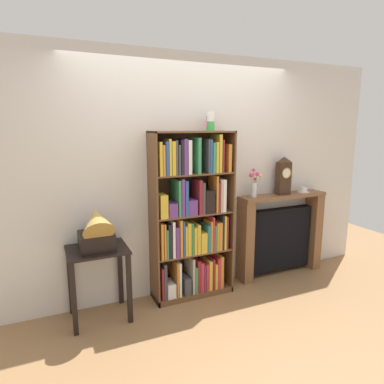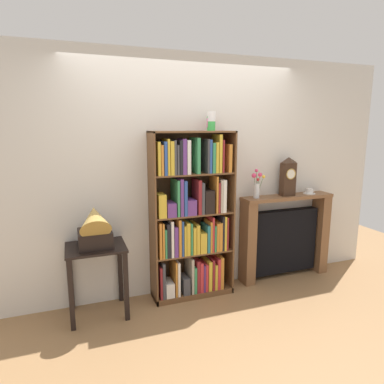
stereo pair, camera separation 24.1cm
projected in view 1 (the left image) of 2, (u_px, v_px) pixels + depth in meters
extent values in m
cube|color=#997047|center=(196.00, 298.00, 3.69)|extent=(7.82, 6.40, 0.02)
cube|color=silver|center=(194.00, 176.00, 3.75)|extent=(4.82, 0.08, 2.60)
cube|color=brown|center=(153.00, 220.00, 3.44)|extent=(0.02, 0.31, 1.80)
cube|color=brown|center=(227.00, 212.00, 3.78)|extent=(0.02, 0.31, 1.80)
cube|color=#4C311C|center=(187.00, 213.00, 3.74)|extent=(0.88, 0.01, 1.80)
cube|color=brown|center=(192.00, 132.00, 3.44)|extent=(0.88, 0.31, 0.02)
cube|color=brown|center=(192.00, 291.00, 3.77)|extent=(0.88, 0.31, 0.06)
cube|color=maroon|center=(159.00, 281.00, 3.57)|extent=(0.02, 0.26, 0.35)
cube|color=#424247|center=(163.00, 279.00, 3.56)|extent=(0.03, 0.22, 0.39)
cube|color=white|center=(169.00, 288.00, 3.60)|extent=(0.09, 0.20, 0.16)
cube|color=orange|center=(174.00, 276.00, 3.63)|extent=(0.02, 0.25, 0.38)
cube|color=white|center=(177.00, 277.00, 3.63)|extent=(0.03, 0.22, 0.38)
cube|color=#424247|center=(185.00, 284.00, 3.67)|extent=(0.07, 0.20, 0.19)
cube|color=#B2A893|center=(189.00, 273.00, 3.70)|extent=(0.03, 0.26, 0.39)
cube|color=#388E56|center=(192.00, 277.00, 3.71)|extent=(0.03, 0.24, 0.30)
cube|color=maroon|center=(195.00, 273.00, 3.73)|extent=(0.03, 0.25, 0.36)
cube|color=#C63338|center=(199.00, 275.00, 3.72)|extent=(0.04, 0.20, 0.33)
cube|color=#663884|center=(201.00, 275.00, 3.76)|extent=(0.02, 0.24, 0.30)
cube|color=#C63338|center=(204.00, 275.00, 3.76)|extent=(0.03, 0.21, 0.31)
cube|color=gold|center=(206.00, 272.00, 3.79)|extent=(0.04, 0.25, 0.34)
cube|color=maroon|center=(210.00, 272.00, 3.79)|extent=(0.02, 0.22, 0.35)
cube|color=gold|center=(211.00, 273.00, 3.82)|extent=(0.03, 0.26, 0.29)
cube|color=#C63338|center=(214.00, 270.00, 3.83)|extent=(0.03, 0.26, 0.35)
cube|color=orange|center=(218.00, 270.00, 3.82)|extent=(0.04, 0.20, 0.37)
cube|color=brown|center=(192.00, 251.00, 3.68)|extent=(0.85, 0.29, 0.02)
cube|color=orange|center=(159.00, 240.00, 3.46)|extent=(0.03, 0.22, 0.38)
cube|color=orange|center=(162.00, 239.00, 3.48)|extent=(0.02, 0.23, 0.37)
cube|color=#388E56|center=(164.00, 242.00, 3.51)|extent=(0.02, 0.25, 0.31)
cube|color=black|center=(167.00, 239.00, 3.49)|extent=(0.04, 0.21, 0.36)
cube|color=white|center=(170.00, 237.00, 3.52)|extent=(0.03, 0.24, 0.38)
cube|color=#663884|center=(174.00, 240.00, 3.55)|extent=(0.04, 0.25, 0.32)
cube|color=orange|center=(177.00, 236.00, 3.56)|extent=(0.03, 0.25, 0.39)
cube|color=#2D519E|center=(180.00, 236.00, 3.57)|extent=(0.02, 0.24, 0.38)
cube|color=gold|center=(183.00, 239.00, 3.57)|extent=(0.02, 0.22, 0.32)
cube|color=gold|center=(185.00, 237.00, 3.60)|extent=(0.04, 0.25, 0.35)
cube|color=#388E56|center=(189.00, 237.00, 3.60)|extent=(0.02, 0.22, 0.34)
cube|color=gold|center=(191.00, 238.00, 3.63)|extent=(0.03, 0.24, 0.29)
cube|color=gold|center=(195.00, 237.00, 3.63)|extent=(0.04, 0.23, 0.32)
cube|color=gold|center=(200.00, 241.00, 3.66)|extent=(0.07, 0.21, 0.22)
cube|color=teal|center=(205.00, 237.00, 3.68)|extent=(0.03, 0.21, 0.30)
cube|color=orange|center=(208.00, 235.00, 3.68)|extent=(0.02, 0.21, 0.34)
cube|color=#C63338|center=(209.00, 232.00, 3.70)|extent=(0.02, 0.24, 0.38)
cube|color=#388E56|center=(211.00, 236.00, 3.71)|extent=(0.02, 0.22, 0.29)
cube|color=orange|center=(214.00, 235.00, 3.73)|extent=(0.03, 0.23, 0.31)
cube|color=orange|center=(216.00, 234.00, 3.73)|extent=(0.04, 0.22, 0.32)
cube|color=black|center=(219.00, 231.00, 3.74)|extent=(0.02, 0.21, 0.39)
cube|color=gold|center=(221.00, 231.00, 3.75)|extent=(0.02, 0.21, 0.38)
cube|color=maroon|center=(223.00, 231.00, 3.76)|extent=(0.02, 0.21, 0.37)
cube|color=brown|center=(192.00, 213.00, 3.60)|extent=(0.85, 0.29, 0.02)
cube|color=gold|center=(162.00, 206.00, 3.38)|extent=(0.08, 0.17, 0.24)
cube|color=#663884|center=(170.00, 209.00, 3.44)|extent=(0.09, 0.20, 0.14)
cube|color=#388E56|center=(176.00, 197.00, 3.48)|extent=(0.03, 0.26, 0.37)
cube|color=#663884|center=(179.00, 197.00, 3.48)|extent=(0.03, 0.23, 0.38)
cube|color=#2D519E|center=(183.00, 197.00, 3.50)|extent=(0.03, 0.23, 0.36)
cube|color=#663884|center=(190.00, 206.00, 3.53)|extent=(0.10, 0.20, 0.16)
cube|color=maroon|center=(197.00, 196.00, 3.55)|extent=(0.03, 0.22, 0.36)
cube|color=#424247|center=(199.00, 197.00, 3.59)|extent=(0.03, 0.26, 0.33)
cube|color=black|center=(206.00, 201.00, 3.60)|extent=(0.11, 0.21, 0.25)
cube|color=orange|center=(213.00, 193.00, 3.62)|extent=(0.02, 0.21, 0.39)
cube|color=maroon|center=(215.00, 196.00, 3.64)|extent=(0.02, 0.23, 0.32)
cube|color=#B2A893|center=(218.00, 195.00, 3.64)|extent=(0.03, 0.21, 0.35)
cube|color=white|center=(220.00, 194.00, 3.67)|extent=(0.04, 0.23, 0.35)
cube|color=brown|center=(192.00, 173.00, 3.52)|extent=(0.85, 0.29, 0.02)
cube|color=gold|center=(157.00, 158.00, 3.32)|extent=(0.03, 0.25, 0.33)
cube|color=orange|center=(161.00, 160.00, 3.32)|extent=(0.02, 0.22, 0.30)
cube|color=#2D519E|center=(164.00, 158.00, 3.34)|extent=(0.03, 0.25, 0.33)
cube|color=gold|center=(166.00, 157.00, 3.36)|extent=(0.02, 0.26, 0.36)
cube|color=gold|center=(170.00, 158.00, 3.38)|extent=(0.04, 0.26, 0.33)
cube|color=#424247|center=(173.00, 157.00, 3.37)|extent=(0.02, 0.21, 0.34)
cube|color=#424247|center=(176.00, 159.00, 3.39)|extent=(0.02, 0.24, 0.30)
cube|color=black|center=(179.00, 157.00, 3.39)|extent=(0.03, 0.22, 0.34)
cube|color=#663884|center=(182.00, 156.00, 3.40)|extent=(0.04, 0.20, 0.35)
cube|color=white|center=(186.00, 157.00, 3.44)|extent=(0.04, 0.25, 0.34)
cube|color=#388E56|center=(195.00, 155.00, 3.48)|extent=(0.03, 0.25, 0.36)
cube|color=#424247|center=(204.00, 156.00, 3.51)|extent=(0.02, 0.23, 0.35)
cube|color=#2D519E|center=(207.00, 156.00, 3.52)|extent=(0.03, 0.22, 0.34)
cube|color=#388E56|center=(210.00, 157.00, 3.53)|extent=(0.03, 0.20, 0.31)
cube|color=gold|center=(212.00, 157.00, 3.57)|extent=(0.03, 0.26, 0.32)
cube|color=gold|center=(216.00, 153.00, 3.55)|extent=(0.03, 0.21, 0.39)
cube|color=maroon|center=(218.00, 155.00, 3.59)|extent=(0.02, 0.26, 0.34)
cube|color=orange|center=(225.00, 157.00, 3.62)|extent=(0.03, 0.25, 0.29)
cylinder|color=green|center=(210.00, 126.00, 3.53)|extent=(0.09, 0.09, 0.10)
cylinder|color=red|center=(210.00, 124.00, 3.53)|extent=(0.09, 0.09, 0.10)
cylinder|color=pink|center=(210.00, 123.00, 3.53)|extent=(0.09, 0.09, 0.10)
cylinder|color=green|center=(210.00, 121.00, 3.52)|extent=(0.09, 0.09, 0.10)
cylinder|color=green|center=(210.00, 119.00, 3.52)|extent=(0.09, 0.09, 0.10)
cylinder|color=white|center=(210.00, 118.00, 3.52)|extent=(0.09, 0.09, 0.10)
cylinder|color=white|center=(211.00, 116.00, 3.51)|extent=(0.09, 0.09, 0.10)
cube|color=black|center=(97.00, 250.00, 3.17)|extent=(0.56, 0.46, 0.02)
cube|color=black|center=(74.00, 299.00, 2.97)|extent=(0.04, 0.04, 0.69)
cube|color=black|center=(129.00, 289.00, 3.16)|extent=(0.04, 0.04, 0.69)
cube|color=black|center=(70.00, 281.00, 3.32)|extent=(0.04, 0.04, 0.69)
cube|color=black|center=(120.00, 272.00, 3.52)|extent=(0.04, 0.04, 0.69)
cube|color=black|center=(97.00, 241.00, 3.16)|extent=(0.31, 0.31, 0.16)
cylinder|color=black|center=(96.00, 232.00, 3.14)|extent=(0.26, 0.26, 0.01)
cylinder|color=#B79347|center=(97.00, 231.00, 3.09)|extent=(0.03, 0.03, 0.06)
cone|color=#B79347|center=(97.00, 220.00, 3.02)|extent=(0.28, 0.38, 0.38)
cube|color=brown|center=(283.00, 196.00, 4.11)|extent=(1.16, 0.24, 0.04)
cube|color=brown|center=(245.00, 242.00, 4.00)|extent=(0.12, 0.21, 0.99)
cube|color=brown|center=(313.00, 231.00, 4.41)|extent=(0.12, 0.21, 0.99)
cube|color=black|center=(279.00, 239.00, 4.25)|extent=(0.88, 0.12, 0.79)
cube|color=#382316|center=(283.00, 178.00, 4.06)|extent=(0.17, 0.10, 0.39)
pyramid|color=#382316|center=(284.00, 159.00, 4.02)|extent=(0.17, 0.10, 0.07)
cylinder|color=silver|center=(286.00, 173.00, 4.00)|extent=(0.12, 0.01, 0.12)
torus|color=#B79347|center=(287.00, 173.00, 4.00)|extent=(0.13, 0.01, 0.13)
cylinder|color=silver|center=(254.00, 190.00, 3.92)|extent=(0.07, 0.07, 0.17)
cylinder|color=#4C753D|center=(254.00, 187.00, 3.92)|extent=(0.03, 0.02, 0.20)
sphere|color=red|center=(255.00, 179.00, 3.91)|extent=(0.03, 0.03, 0.03)
cylinder|color=#4C753D|center=(253.00, 186.00, 3.90)|extent=(0.05, 0.01, 0.25)
sphere|color=#EA4275|center=(251.00, 175.00, 3.87)|extent=(0.05, 0.05, 0.05)
cylinder|color=#4C753D|center=(255.00, 185.00, 3.90)|extent=(0.03, 0.03, 0.26)
sphere|color=#EA4275|center=(257.00, 174.00, 3.87)|extent=(0.05, 0.05, 0.05)
cylinder|color=#4C753D|center=(254.00, 183.00, 3.91)|extent=(0.01, 0.03, 0.30)
sphere|color=#EA4275|center=(254.00, 170.00, 3.90)|extent=(0.04, 0.04, 0.04)
cylinder|color=#4C753D|center=(257.00, 186.00, 3.89)|extent=(0.06, 0.05, 0.24)
sphere|color=yellow|center=(261.00, 176.00, 3.86)|extent=(0.04, 0.04, 0.04)
cylinder|color=white|center=(303.00, 192.00, 4.23)|extent=(0.14, 0.14, 0.01)
cylinder|color=white|center=(303.00, 189.00, 4.22)|extent=(0.09, 0.09, 0.06)
torus|color=white|center=(307.00, 189.00, 4.24)|extent=(0.04, 0.01, 0.04)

